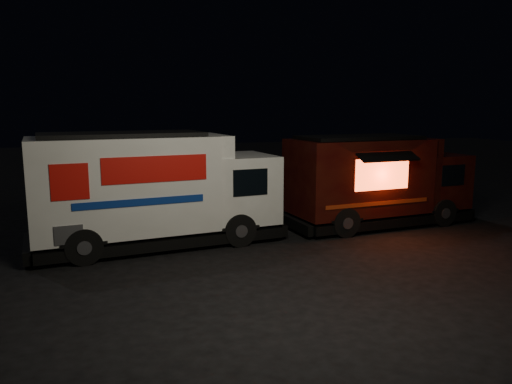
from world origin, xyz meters
name	(u,v)px	position (x,y,z in m)	size (l,w,h in m)	color
ground	(252,264)	(0.00, 0.00, 0.00)	(80.00, 80.00, 0.00)	black
white_truck	(159,189)	(-1.93, 2.40, 1.56)	(6.87, 2.34, 3.12)	silver
red_truck	(379,180)	(5.11, 2.81, 1.44)	(6.20, 2.28, 2.89)	black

